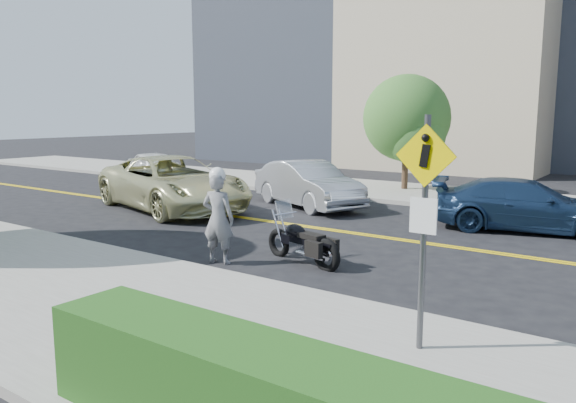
% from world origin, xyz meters
% --- Properties ---
extents(ground_plane, '(120.00, 120.00, 0.00)m').
position_xyz_m(ground_plane, '(0.00, 0.00, 0.00)').
color(ground_plane, black).
rests_on(ground_plane, ground).
extents(sidewalk_near, '(60.00, 5.00, 0.15)m').
position_xyz_m(sidewalk_near, '(0.00, -7.50, 0.07)').
color(sidewalk_near, '#9E9B91').
rests_on(sidewalk_near, ground_plane).
extents(sidewalk_far, '(60.00, 5.00, 0.15)m').
position_xyz_m(sidewalk_far, '(0.00, 7.50, 0.07)').
color(sidewalk_far, '#9E9B91').
rests_on(sidewalk_far, ground_plane).
extents(pedestrian_sign, '(0.78, 0.08, 3.00)m').
position_xyz_m(pedestrian_sign, '(4.20, -6.31, 1.96)').
color(pedestrian_sign, '#4C4C51').
rests_on(pedestrian_sign, sidewalk_near).
extents(motorcyclist, '(0.80, 0.63, 2.06)m').
position_xyz_m(motorcyclist, '(-1.11, -4.32, 1.02)').
color(motorcyclist, '#9C9CA0').
rests_on(motorcyclist, ground).
extents(motorcycle, '(2.21, 1.13, 1.29)m').
position_xyz_m(motorcycle, '(0.30, -3.25, 0.64)').
color(motorcycle, black).
rests_on(motorcycle, ground).
extents(suv, '(6.92, 4.55, 1.77)m').
position_xyz_m(suv, '(-6.90, -0.22, 0.88)').
color(suv, beige).
rests_on(suv, ground).
extents(parked_car_white, '(4.62, 3.14, 1.46)m').
position_xyz_m(parked_car_white, '(-12.46, 3.97, 0.73)').
color(parked_car_white, white).
rests_on(parked_car_white, ground).
extents(parked_car_silver, '(4.99, 3.42, 1.56)m').
position_xyz_m(parked_car_silver, '(-3.60, 2.84, 0.78)').
color(parked_car_silver, '#B9BCC1').
rests_on(parked_car_silver, ground).
extents(parked_car_blue, '(5.18, 3.17, 1.40)m').
position_xyz_m(parked_car_blue, '(3.36, 3.01, 0.70)').
color(parked_car_blue, navy).
rests_on(parked_car_blue, ground).
extents(tree_far_a, '(3.42, 3.42, 4.68)m').
position_xyz_m(tree_far_a, '(-2.37, 8.05, 2.96)').
color(tree_far_a, '#382619').
rests_on(tree_far_a, ground).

